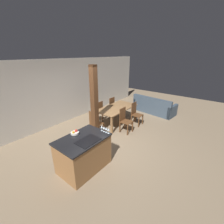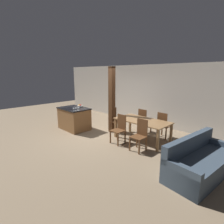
# 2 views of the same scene
# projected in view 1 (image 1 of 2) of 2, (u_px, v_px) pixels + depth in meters

# --- Properties ---
(ground_plane) EXTENTS (16.00, 16.00, 0.00)m
(ground_plane) POSITION_uv_depth(u_px,v_px,m) (106.00, 144.00, 5.12)
(ground_plane) COLOR #847056
(wall_back) EXTENTS (11.20, 0.08, 2.70)m
(wall_back) POSITION_uv_depth(u_px,v_px,m) (56.00, 93.00, 6.17)
(wall_back) COLOR beige
(wall_back) RESTS_ON ground_plane
(kitchen_island) EXTENTS (1.31, 0.89, 0.92)m
(kitchen_island) POSITION_uv_depth(u_px,v_px,m) (84.00, 153.00, 3.93)
(kitchen_island) COLOR olive
(kitchen_island) RESTS_ON ground_plane
(fruit_bowl) EXTENTS (0.22, 0.22, 0.11)m
(fruit_bowl) POSITION_uv_depth(u_px,v_px,m) (75.00, 133.00, 3.93)
(fruit_bowl) COLOR silver
(fruit_bowl) RESTS_ON kitchen_island
(wine_glass_near) EXTENTS (0.06, 0.06, 0.16)m
(wine_glass_near) POSITION_uv_depth(u_px,v_px,m) (108.00, 130.00, 3.92)
(wine_glass_near) COLOR silver
(wine_glass_near) RESTS_ON kitchen_island
(wine_glass_middle) EXTENTS (0.06, 0.06, 0.16)m
(wine_glass_middle) POSITION_uv_depth(u_px,v_px,m) (106.00, 129.00, 3.97)
(wine_glass_middle) COLOR silver
(wine_glass_middle) RESTS_ON kitchen_island
(wine_glass_far) EXTENTS (0.06, 0.06, 0.16)m
(wine_glass_far) POSITION_uv_depth(u_px,v_px,m) (104.00, 128.00, 4.01)
(wine_glass_far) COLOR silver
(wine_glass_far) RESTS_ON kitchen_island
(wine_glass_end) EXTENTS (0.06, 0.06, 0.16)m
(wine_glass_end) POSITION_uv_depth(u_px,v_px,m) (102.00, 127.00, 4.06)
(wine_glass_end) COLOR silver
(wine_glass_end) RESTS_ON kitchen_island
(dining_table) EXTENTS (1.88, 0.97, 0.73)m
(dining_table) POSITION_uv_depth(u_px,v_px,m) (117.00, 109.00, 6.44)
(dining_table) COLOR olive
(dining_table) RESTS_ON ground_plane
(dining_chair_near_left) EXTENTS (0.40, 0.40, 0.97)m
(dining_chair_near_left) POSITION_uv_depth(u_px,v_px,m) (125.00, 120.00, 5.78)
(dining_chair_near_left) COLOR brown
(dining_chair_near_left) RESTS_ON ground_plane
(dining_chair_near_right) EXTENTS (0.40, 0.40, 0.97)m
(dining_chair_near_right) POSITION_uv_depth(u_px,v_px,m) (136.00, 113.00, 6.40)
(dining_chair_near_right) COLOR brown
(dining_chair_near_right) RESTS_ON ground_plane
(dining_chair_far_left) EXTENTS (0.40, 0.40, 0.97)m
(dining_chair_far_left) POSITION_uv_depth(u_px,v_px,m) (98.00, 112.00, 6.59)
(dining_chair_far_left) COLOR brown
(dining_chair_far_left) RESTS_ON ground_plane
(dining_chair_far_right) EXTENTS (0.40, 0.40, 0.97)m
(dining_chair_far_right) POSITION_uv_depth(u_px,v_px,m) (110.00, 107.00, 7.21)
(dining_chair_far_right) COLOR brown
(dining_chair_far_right) RESTS_ON ground_plane
(dining_chair_head_end) EXTENTS (0.40, 0.40, 0.97)m
(dining_chair_head_end) POSITION_uv_depth(u_px,v_px,m) (95.00, 123.00, 5.53)
(dining_chair_head_end) COLOR brown
(dining_chair_head_end) RESTS_ON ground_plane
(couch) EXTENTS (1.07, 2.18, 0.86)m
(couch) POSITION_uv_depth(u_px,v_px,m) (154.00, 107.00, 7.76)
(couch) COLOR #3D4C5B
(couch) RESTS_ON ground_plane
(timber_post) EXTENTS (0.20, 0.20, 2.58)m
(timber_post) POSITION_uv_depth(u_px,v_px,m) (94.00, 104.00, 5.12)
(timber_post) COLOR #4C2D19
(timber_post) RESTS_ON ground_plane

